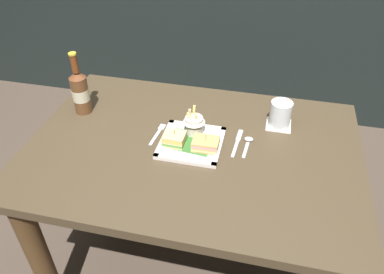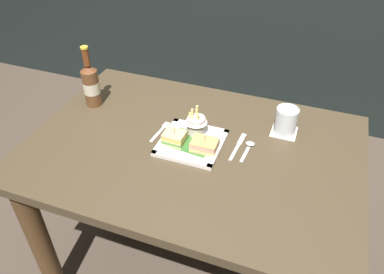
{
  "view_description": "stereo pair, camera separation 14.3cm",
  "coord_description": "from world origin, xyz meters",
  "px_view_note": "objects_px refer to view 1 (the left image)",
  "views": [
    {
      "loc": [
        0.25,
        -1.09,
        1.7
      ],
      "look_at": [
        -0.0,
        0.0,
        0.82
      ],
      "focal_mm": 35.09,
      "sensor_mm": 36.0,
      "label": 1
    },
    {
      "loc": [
        0.38,
        -1.05,
        1.7
      ],
      "look_at": [
        -0.0,
        0.0,
        0.82
      ],
      "focal_mm": 35.09,
      "sensor_mm": 36.0,
      "label": 2
    }
  ],
  "objects_px": {
    "fries_cup": "(194,122)",
    "square_plate": "(191,143)",
    "beer_bottle": "(80,91)",
    "water_glass": "(280,115)",
    "dining_table": "(193,174)",
    "sandwich_half_right": "(206,144)",
    "knife": "(237,142)",
    "fork": "(158,133)",
    "spoon": "(248,142)",
    "sandwich_half_left": "(174,139)"
  },
  "relations": [
    {
      "from": "fries_cup",
      "to": "square_plate",
      "type": "bearing_deg",
      "value": -86.54
    },
    {
      "from": "beer_bottle",
      "to": "water_glass",
      "type": "relative_size",
      "value": 2.54
    },
    {
      "from": "dining_table",
      "to": "sandwich_half_right",
      "type": "distance_m",
      "value": 0.19
    },
    {
      "from": "beer_bottle",
      "to": "knife",
      "type": "bearing_deg",
      "value": -5.39
    },
    {
      "from": "fork",
      "to": "knife",
      "type": "height_order",
      "value": "same"
    },
    {
      "from": "spoon",
      "to": "water_glass",
      "type": "bearing_deg",
      "value": 52.34
    },
    {
      "from": "dining_table",
      "to": "square_plate",
      "type": "xyz_separation_m",
      "value": [
        -0.01,
        0.01,
        0.16
      ]
    },
    {
      "from": "beer_bottle",
      "to": "spoon",
      "type": "bearing_deg",
      "value": -4.76
    },
    {
      "from": "fork",
      "to": "knife",
      "type": "xyz_separation_m",
      "value": [
        0.32,
        0.02,
        0.0
      ]
    },
    {
      "from": "knife",
      "to": "spoon",
      "type": "height_order",
      "value": "spoon"
    },
    {
      "from": "dining_table",
      "to": "fries_cup",
      "type": "bearing_deg",
      "value": 99.32
    },
    {
      "from": "fries_cup",
      "to": "water_glass",
      "type": "relative_size",
      "value": 1.07
    },
    {
      "from": "knife",
      "to": "beer_bottle",
      "type": "bearing_deg",
      "value": 174.61
    },
    {
      "from": "dining_table",
      "to": "fries_cup",
      "type": "distance_m",
      "value": 0.22
    },
    {
      "from": "knife",
      "to": "spoon",
      "type": "distance_m",
      "value": 0.04
    },
    {
      "from": "sandwich_half_right",
      "to": "knife",
      "type": "xyz_separation_m",
      "value": [
        0.11,
        0.08,
        -0.03
      ]
    },
    {
      "from": "dining_table",
      "to": "knife",
      "type": "relative_size",
      "value": 7.3
    },
    {
      "from": "sandwich_half_left",
      "to": "fries_cup",
      "type": "bearing_deg",
      "value": 56.46
    },
    {
      "from": "sandwich_half_left",
      "to": "sandwich_half_right",
      "type": "distance_m",
      "value": 0.12
    },
    {
      "from": "square_plate",
      "to": "fork",
      "type": "height_order",
      "value": "square_plate"
    },
    {
      "from": "sandwich_half_right",
      "to": "dining_table",
      "type": "bearing_deg",
      "value": 166.23
    },
    {
      "from": "sandwich_half_right",
      "to": "water_glass",
      "type": "relative_size",
      "value": 0.93
    },
    {
      "from": "beer_bottle",
      "to": "fork",
      "type": "height_order",
      "value": "beer_bottle"
    },
    {
      "from": "dining_table",
      "to": "fork",
      "type": "bearing_deg",
      "value": 162.54
    },
    {
      "from": "fries_cup",
      "to": "water_glass",
      "type": "height_order",
      "value": "fries_cup"
    },
    {
      "from": "square_plate",
      "to": "water_glass",
      "type": "bearing_deg",
      "value": 31.9
    },
    {
      "from": "water_glass",
      "to": "fork",
      "type": "xyz_separation_m",
      "value": [
        -0.47,
        -0.16,
        -0.05
      ]
    },
    {
      "from": "fries_cup",
      "to": "water_glass",
      "type": "xyz_separation_m",
      "value": [
        0.33,
        0.14,
        -0.01
      ]
    },
    {
      "from": "sandwich_half_left",
      "to": "fork",
      "type": "bearing_deg",
      "value": 144.32
    },
    {
      "from": "sandwich_half_left",
      "to": "knife",
      "type": "bearing_deg",
      "value": 18.29
    },
    {
      "from": "square_plate",
      "to": "spoon",
      "type": "relative_size",
      "value": 1.89
    },
    {
      "from": "beer_bottle",
      "to": "sandwich_half_left",
      "type": "bearing_deg",
      "value": -17.58
    },
    {
      "from": "sandwich_half_right",
      "to": "square_plate",
      "type": "bearing_deg",
      "value": 159.42
    },
    {
      "from": "square_plate",
      "to": "sandwich_half_right",
      "type": "height_order",
      "value": "sandwich_half_right"
    },
    {
      "from": "sandwich_half_left",
      "to": "beer_bottle",
      "type": "height_order",
      "value": "beer_bottle"
    },
    {
      "from": "sandwich_half_left",
      "to": "fries_cup",
      "type": "height_order",
      "value": "fries_cup"
    },
    {
      "from": "fries_cup",
      "to": "spoon",
      "type": "distance_m",
      "value": 0.22
    },
    {
      "from": "sandwich_half_right",
      "to": "spoon",
      "type": "distance_m",
      "value": 0.18
    },
    {
      "from": "knife",
      "to": "fork",
      "type": "bearing_deg",
      "value": -177.19
    },
    {
      "from": "sandwich_half_right",
      "to": "water_glass",
      "type": "distance_m",
      "value": 0.35
    },
    {
      "from": "square_plate",
      "to": "spoon",
      "type": "distance_m",
      "value": 0.22
    },
    {
      "from": "dining_table",
      "to": "water_glass",
      "type": "bearing_deg",
      "value": 33.83
    },
    {
      "from": "beer_bottle",
      "to": "water_glass",
      "type": "height_order",
      "value": "beer_bottle"
    },
    {
      "from": "square_plate",
      "to": "dining_table",
      "type": "bearing_deg",
      "value": -50.55
    },
    {
      "from": "fries_cup",
      "to": "water_glass",
      "type": "distance_m",
      "value": 0.36
    },
    {
      "from": "sandwich_half_left",
      "to": "water_glass",
      "type": "distance_m",
      "value": 0.45
    },
    {
      "from": "square_plate",
      "to": "knife",
      "type": "xyz_separation_m",
      "value": [
        0.17,
        0.05,
        -0.01
      ]
    },
    {
      "from": "sandwich_half_left",
      "to": "fries_cup",
      "type": "distance_m",
      "value": 0.11
    },
    {
      "from": "sandwich_half_right",
      "to": "knife",
      "type": "bearing_deg",
      "value": 34.58
    },
    {
      "from": "square_plate",
      "to": "sandwich_half_left",
      "type": "relative_size",
      "value": 2.84
    }
  ]
}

